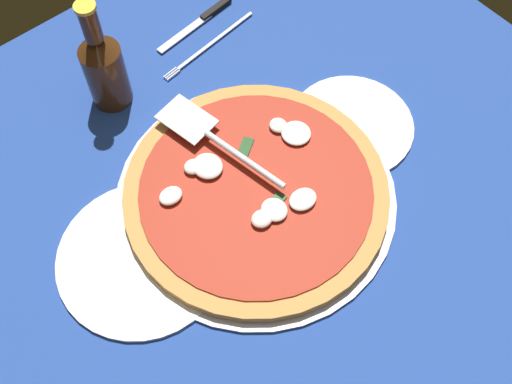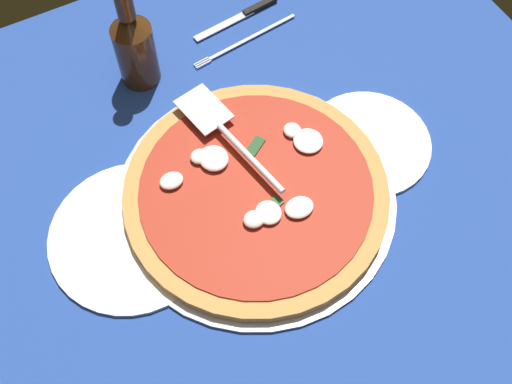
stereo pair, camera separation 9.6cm
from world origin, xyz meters
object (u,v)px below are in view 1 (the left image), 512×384
Objects in this scene: dinner_plate_right at (351,126)px; beer_bottle at (104,67)px; place_setting_far at (206,33)px; pizza at (256,191)px; pizza_server at (215,138)px; dinner_plate_left at (142,258)px.

dinner_plate_right is 0.96× the size of beer_bottle.
place_setting_far is at bearing 4.13° from beer_bottle.
pizza is 1.92× the size of beer_bottle.
dinner_plate_right is at bearing 93.84° from place_setting_far.
beer_bottle is at bearing 131.43° from dinner_plate_right.
pizza_server is at bearing 49.78° from place_setting_far.
dinner_plate_left is at bearing 176.15° from dinner_plate_right.
pizza_server is 1.13× the size of place_setting_far.
pizza is at bearing -78.55° from beer_bottle.
pizza_server reaches higher than dinner_plate_right.
place_setting_far is (34.33, 29.21, -0.14)cm from dinner_plate_left.
place_setting_far is 22.46cm from beer_bottle.
beer_bottle is (13.31, 27.70, 7.61)cm from dinner_plate_left.
beer_bottle is (-6.44, 20.29, 3.48)cm from pizza_server.
dinner_plate_right is 20.72cm from pizza.
dinner_plate_left is 1.23× the size of dinner_plate_right.
pizza_server is (0.28, 10.12, 2.66)cm from pizza.
place_setting_far is (-5.80, 31.91, -0.14)cm from dinner_plate_right.
dinner_plate_left is 19.72cm from pizza.
dinner_plate_right is 0.84× the size of pizza_server.
pizza_server is 21.57cm from beer_bottle.
beer_bottle is at bearing 64.33° from dinner_plate_left.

